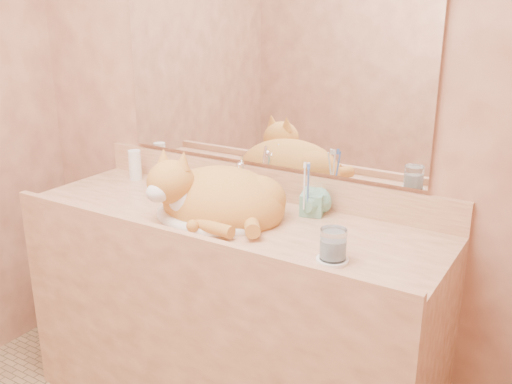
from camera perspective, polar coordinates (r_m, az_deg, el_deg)
The scene contains 12 objects.
wall_back at distance 2.20m, azimuth 0.92°, elevation 9.53°, with size 2.40×0.02×2.50m, color #935A43.
vanity_counter at distance 2.27m, azimuth -2.83°, elevation -12.53°, with size 1.60×0.55×0.85m, color #A16A48, non-canonical shape.
mirror at distance 2.18m, azimuth 0.77°, elevation 13.14°, with size 1.30×0.02×0.80m, color white.
sink_basin at distance 2.06m, azimuth -4.18°, elevation -0.61°, with size 0.45×0.37×0.14m, color white, non-canonical shape.
faucet at distance 2.19m, azimuth -1.58°, elevation 1.08°, with size 0.05×0.12×0.18m, color white, non-canonical shape.
cat at distance 2.05m, azimuth -4.11°, elevation -0.35°, with size 0.47×0.39×0.26m, color #B9742A, non-canonical shape.
soap_dispenser at distance 2.04m, azimuth 5.49°, elevation -0.23°, with size 0.08×0.08×0.18m, color #6BAB90.
toothbrush_cup at distance 2.05m, azimuth 5.00°, elevation -1.47°, with size 0.10×0.10×0.09m, color #6BAB90.
toothbrushes at distance 2.03m, azimuth 5.06°, elevation 0.66°, with size 0.03×0.03×0.21m, color white, non-canonical shape.
saucer at distance 1.74m, azimuth 7.65°, elevation -6.76°, with size 0.10×0.10×0.01m, color white.
water_glass at distance 1.72m, azimuth 7.72°, elevation -5.19°, with size 0.08×0.08×0.09m, color silver.
lotion_bottle at distance 2.55m, azimuth -12.00°, elevation 2.66°, with size 0.05×0.05×0.13m, color white.
Camera 1 is at (1.11, -0.87, 1.59)m, focal length 40.00 mm.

